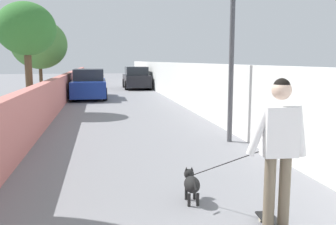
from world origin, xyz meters
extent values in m
plane|color=gray|center=(14.00, 0.00, 0.00)|extent=(80.00, 80.00, 0.00)
cube|color=#CC726B|center=(12.00, 2.70, 0.65)|extent=(48.00, 0.30, 1.30)
cube|color=white|center=(12.00, -2.70, 0.94)|extent=(48.00, 0.30, 1.87)
cylinder|color=brown|center=(13.00, 3.60, 1.25)|extent=(0.26, 0.26, 2.50)
ellipsoid|color=#387A33|center=(13.00, 3.60, 3.15)|extent=(2.16, 2.16, 1.96)
cylinder|color=brown|center=(19.00, 4.11, 0.98)|extent=(0.18, 0.18, 1.96)
ellipsoid|color=#4C843D|center=(19.00, 4.11, 2.84)|extent=(2.92, 2.92, 2.63)
cylinder|color=#4C4C51|center=(6.98, -2.15, 1.79)|extent=(0.12, 0.12, 3.57)
cylinder|color=beige|center=(2.71, -0.96, 0.03)|extent=(0.06, 0.03, 0.06)
cylinder|color=beige|center=(2.70, -1.10, 0.03)|extent=(0.06, 0.03, 0.06)
cylinder|color=#726651|center=(2.43, -0.92, 0.50)|extent=(0.14, 0.14, 0.83)
cylinder|color=#726651|center=(2.41, -1.10, 0.50)|extent=(0.14, 0.14, 0.83)
cube|color=white|center=(2.42, -1.01, 1.20)|extent=(0.25, 0.40, 0.57)
cylinder|color=white|center=(2.44, -0.77, 1.21)|extent=(0.11, 0.29, 0.58)
cylinder|color=white|center=(2.40, -1.25, 1.20)|extent=(0.10, 0.18, 0.59)
sphere|color=beige|center=(2.42, -1.01, 1.67)|extent=(0.22, 0.22, 0.22)
sphere|color=black|center=(2.42, -1.01, 1.70)|extent=(0.19, 0.19, 0.19)
ellipsoid|color=black|center=(3.44, -0.27, 0.27)|extent=(0.39, 0.25, 0.22)
sphere|color=black|center=(3.69, -0.29, 0.34)|extent=(0.15, 0.15, 0.15)
cone|color=black|center=(3.69, -0.25, 0.42)|extent=(0.05, 0.05, 0.06)
cone|color=black|center=(3.69, -0.33, 0.42)|extent=(0.05, 0.05, 0.06)
cylinder|color=black|center=(3.57, -0.22, 0.09)|extent=(0.04, 0.04, 0.18)
cylinder|color=black|center=(3.56, -0.34, 0.09)|extent=(0.04, 0.04, 0.18)
cylinder|color=black|center=(3.33, -0.20, 0.09)|extent=(0.04, 0.04, 0.18)
cylinder|color=black|center=(3.32, -0.32, 0.09)|extent=(0.04, 0.04, 0.18)
cylinder|color=black|center=(3.20, -0.25, 0.35)|extent=(0.14, 0.04, 0.13)
cylinder|color=black|center=(2.93, -0.64, 0.73)|extent=(1.03, 0.75, 0.66)
cube|color=navy|center=(17.99, 1.55, 0.56)|extent=(4.27, 1.70, 0.80)
cube|color=#262B33|center=(17.99, 1.55, 1.24)|extent=(2.22, 1.50, 0.60)
cylinder|color=black|center=(19.31, 2.34, 0.32)|extent=(0.64, 0.22, 0.64)
cylinder|color=black|center=(19.31, 0.76, 0.32)|extent=(0.64, 0.22, 0.64)
cylinder|color=black|center=(16.66, 2.34, 0.32)|extent=(0.64, 0.22, 0.64)
cylinder|color=black|center=(16.66, 0.76, 0.32)|extent=(0.64, 0.22, 0.64)
cube|color=black|center=(24.01, -1.55, 0.56)|extent=(3.82, 1.70, 0.80)
cube|color=#262B33|center=(24.01, -1.55, 1.24)|extent=(1.99, 1.50, 0.60)
cylinder|color=black|center=(25.19, -0.76, 0.32)|extent=(0.64, 0.22, 0.64)
cylinder|color=black|center=(25.19, -2.34, 0.32)|extent=(0.64, 0.22, 0.64)
cylinder|color=black|center=(22.82, -0.76, 0.32)|extent=(0.64, 0.22, 0.64)
cylinder|color=black|center=(22.82, -2.34, 0.32)|extent=(0.64, 0.22, 0.64)
camera|label=1|loc=(-1.19, 0.95, 1.99)|focal=38.00mm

